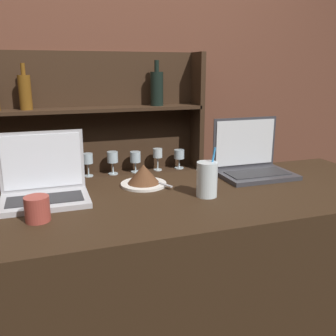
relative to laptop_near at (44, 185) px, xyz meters
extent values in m
cube|color=black|center=(0.40, -0.11, -0.60)|extent=(1.91, 0.64, 1.08)
cube|color=brown|center=(0.40, 1.00, 0.21)|extent=(7.00, 0.06, 2.70)
cube|color=#332114|center=(0.94, 0.88, -0.32)|extent=(0.03, 0.18, 1.63)
cube|color=#332114|center=(0.25, 0.96, -0.32)|extent=(1.42, 0.02, 1.63)
cube|color=#332114|center=(0.25, 0.88, -0.65)|extent=(1.38, 0.18, 0.02)
cube|color=#332114|center=(0.25, 0.88, -0.24)|extent=(1.38, 0.18, 0.02)
cube|color=#332114|center=(0.25, 0.88, 0.16)|extent=(1.38, 0.18, 0.02)
cylinder|color=silver|center=(-0.18, 0.88, -0.23)|extent=(0.05, 0.05, 0.01)
cylinder|color=silver|center=(-0.18, 0.88, -0.20)|extent=(0.01, 0.01, 0.06)
cylinder|color=silver|center=(-0.18, 0.88, -0.13)|extent=(0.06, 0.06, 0.06)
cylinder|color=silver|center=(-0.04, 0.88, -0.23)|extent=(0.05, 0.05, 0.01)
cylinder|color=silver|center=(-0.04, 0.88, -0.20)|extent=(0.01, 0.01, 0.06)
cylinder|color=silver|center=(-0.04, 0.88, -0.14)|extent=(0.06, 0.06, 0.06)
cylinder|color=silver|center=(0.11, 0.88, -0.23)|extent=(0.06, 0.06, 0.01)
cylinder|color=silver|center=(0.11, 0.88, -0.19)|extent=(0.01, 0.01, 0.08)
cylinder|color=silver|center=(0.11, 0.88, -0.13)|extent=(0.06, 0.06, 0.05)
cylinder|color=silver|center=(0.25, 0.88, -0.23)|extent=(0.05, 0.05, 0.01)
cylinder|color=silver|center=(0.25, 0.88, -0.19)|extent=(0.01, 0.01, 0.07)
cylinder|color=silver|center=(0.25, 0.88, -0.12)|extent=(0.06, 0.06, 0.06)
cylinder|color=silver|center=(0.39, 0.88, -0.23)|extent=(0.06, 0.06, 0.01)
cylinder|color=silver|center=(0.39, 0.88, -0.19)|extent=(0.01, 0.01, 0.07)
cylinder|color=silver|center=(0.39, 0.88, -0.13)|extent=(0.07, 0.07, 0.07)
cylinder|color=silver|center=(0.54, 0.88, -0.23)|extent=(0.06, 0.06, 0.01)
cylinder|color=silver|center=(0.54, 0.88, -0.20)|extent=(0.01, 0.01, 0.06)
cylinder|color=silver|center=(0.54, 0.88, -0.14)|extent=(0.07, 0.07, 0.07)
cylinder|color=silver|center=(0.68, 0.88, -0.23)|extent=(0.05, 0.05, 0.01)
cylinder|color=silver|center=(0.68, 0.88, -0.19)|extent=(0.01, 0.01, 0.08)
cylinder|color=silver|center=(0.68, 0.88, -0.12)|extent=(0.06, 0.06, 0.06)
cylinder|color=silver|center=(0.83, 0.88, -0.23)|extent=(0.06, 0.06, 0.01)
cylinder|color=silver|center=(0.83, 0.88, -0.20)|extent=(0.01, 0.01, 0.06)
cylinder|color=silver|center=(0.83, 0.88, -0.14)|extent=(0.07, 0.07, 0.06)
cylinder|color=brown|center=(-0.06, 0.88, 0.27)|extent=(0.07, 0.07, 0.19)
cylinder|color=brown|center=(-0.06, 0.88, 0.39)|extent=(0.02, 0.02, 0.06)
cylinder|color=black|center=(0.68, 0.88, 0.27)|extent=(0.08, 0.08, 0.20)
cylinder|color=black|center=(0.68, 0.88, 0.41)|extent=(0.03, 0.03, 0.07)
cube|color=#ADADB2|center=(0.00, -0.04, -0.05)|extent=(0.29, 0.20, 0.02)
cube|color=#28282B|center=(0.00, -0.05, -0.04)|extent=(0.25, 0.11, 0.00)
cube|color=#ADADB2|center=(0.00, 0.06, 0.07)|extent=(0.29, 0.00, 0.22)
cube|color=white|center=(0.00, 0.06, 0.07)|extent=(0.27, 0.01, 0.20)
cube|color=#333338|center=(0.86, 0.02, -0.05)|extent=(0.31, 0.22, 0.02)
cube|color=#28282B|center=(0.86, 0.01, -0.04)|extent=(0.26, 0.12, 0.00)
cube|color=#333338|center=(0.86, 0.12, 0.07)|extent=(0.31, 0.00, 0.22)
cube|color=silver|center=(0.86, 0.12, 0.07)|extent=(0.28, 0.01, 0.20)
cylinder|color=silver|center=(0.37, 0.05, -0.05)|extent=(0.18, 0.18, 0.01)
cone|color=#51301C|center=(0.37, 0.05, -0.01)|extent=(0.13, 0.13, 0.08)
cube|color=#B7B7BC|center=(0.42, 0.04, -0.04)|extent=(0.08, 0.16, 0.00)
cylinder|color=silver|center=(0.56, -0.14, 0.01)|extent=(0.08, 0.08, 0.13)
cylinder|color=#338CD8|center=(0.57, -0.14, 0.03)|extent=(0.04, 0.01, 0.18)
cylinder|color=#993D33|center=(-0.02, -0.19, -0.02)|extent=(0.07, 0.07, 0.08)
camera|label=1|loc=(0.01, -1.32, 0.39)|focal=40.00mm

